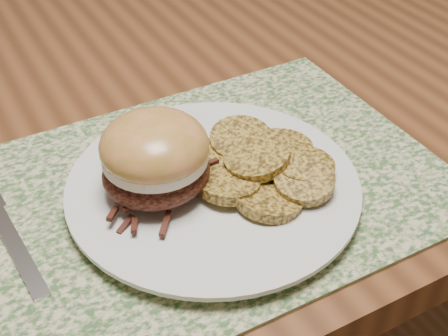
# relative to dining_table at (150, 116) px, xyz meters

# --- Properties ---
(dining_table) EXTENTS (1.50, 0.90, 0.75)m
(dining_table) POSITION_rel_dining_table_xyz_m (0.00, 0.00, 0.00)
(dining_table) COLOR brown
(dining_table) RESTS_ON ground
(placemat) EXTENTS (0.45, 0.33, 0.00)m
(placemat) POSITION_rel_dining_table_xyz_m (-0.04, -0.26, 0.08)
(placemat) COLOR #385B2F
(placemat) RESTS_ON dining_table
(dinner_plate) EXTENTS (0.26, 0.26, 0.02)m
(dinner_plate) POSITION_rel_dining_table_xyz_m (-0.05, -0.27, 0.09)
(dinner_plate) COLOR silver
(dinner_plate) RESTS_ON placemat
(pork_sandwich) EXTENTS (0.13, 0.13, 0.08)m
(pork_sandwich) POSITION_rel_dining_table_xyz_m (-0.09, -0.25, 0.14)
(pork_sandwich) COLOR black
(pork_sandwich) RESTS_ON dinner_plate
(roasted_potatoes) EXTENTS (0.15, 0.16, 0.04)m
(roasted_potatoes) POSITION_rel_dining_table_xyz_m (0.00, -0.28, 0.11)
(roasted_potatoes) COLOR #A78331
(roasted_potatoes) RESTS_ON dinner_plate
(fork) EXTENTS (0.03, 0.17, 0.00)m
(fork) POSITION_rel_dining_table_xyz_m (-0.23, -0.23, 0.09)
(fork) COLOR silver
(fork) RESTS_ON placemat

